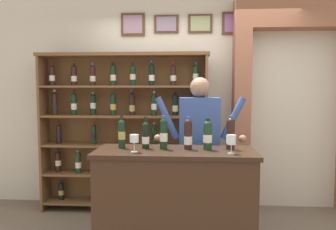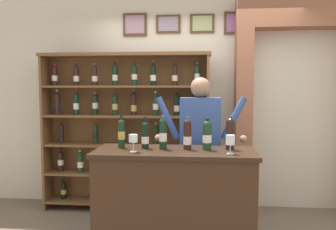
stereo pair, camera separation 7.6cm
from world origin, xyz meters
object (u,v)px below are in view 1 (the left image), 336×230
at_px(wine_shelf, 124,127).
at_px(shopkeeper, 200,137).
at_px(tasting_bottle_bianco, 188,134).
at_px(tasting_bottle_riserva, 231,133).
at_px(wine_glass_left, 134,139).
at_px(tasting_bottle_rosso, 146,135).
at_px(tasting_bottle_prosecco, 208,134).
at_px(tasting_bottle_grappa, 122,133).
at_px(tasting_counter, 175,203).
at_px(wine_glass_center, 231,140).
at_px(tasting_bottle_brunello, 164,133).

height_order(wine_shelf, shopkeeper, wine_shelf).
xyz_separation_m(tasting_bottle_bianco, tasting_bottle_riserva, (0.39, 0.03, 0.01)).
distance_m(tasting_bottle_bianco, wine_glass_left, 0.50).
bearing_deg(shopkeeper, tasting_bottle_rosso, -137.18).
relative_size(tasting_bottle_riserva, wine_glass_left, 1.96).
bearing_deg(tasting_bottle_riserva, tasting_bottle_prosecco, -168.93).
height_order(tasting_bottle_grappa, tasting_bottle_riserva, tasting_bottle_grappa).
height_order(tasting_counter, shopkeeper, shopkeeper).
bearing_deg(tasting_bottle_grappa, shopkeeper, 32.66).
distance_m(shopkeeper, wine_glass_center, 0.74).
height_order(tasting_bottle_bianco, wine_glass_left, tasting_bottle_bianco).
bearing_deg(shopkeeper, tasting_bottle_grappa, -147.34).
bearing_deg(wine_shelf, shopkeeper, -32.55).
relative_size(wine_shelf, tasting_bottle_grappa, 6.82).
distance_m(wine_shelf, tasting_bottle_prosecco, 1.50).
distance_m(wine_shelf, tasting_bottle_bianco, 1.37).
xyz_separation_m(tasting_counter, tasting_bottle_riserva, (0.51, 0.07, 0.65)).
bearing_deg(tasting_bottle_riserva, shopkeeper, 120.18).
relative_size(shopkeeper, tasting_bottle_bianco, 5.51).
relative_size(tasting_bottle_riserva, wine_glass_center, 1.87).
relative_size(tasting_bottle_prosecco, wine_glass_left, 1.84).
bearing_deg(tasting_bottle_grappa, tasting_bottle_rosso, -0.54).
bearing_deg(tasting_counter, tasting_bottle_brunello, 161.17).
bearing_deg(tasting_bottle_rosso, shopkeeper, 42.82).
xyz_separation_m(tasting_bottle_grappa, tasting_bottle_riserva, (1.02, 0.01, 0.01)).
bearing_deg(tasting_counter, shopkeeper, 66.68).
bearing_deg(tasting_bottle_riserva, wine_glass_left, -166.54).
distance_m(tasting_bottle_brunello, tasting_bottle_prosecco, 0.41).
height_order(tasting_bottle_prosecco, wine_glass_center, tasting_bottle_prosecco).
distance_m(tasting_counter, wine_glass_left, 0.72).
relative_size(tasting_bottle_rosso, tasting_bottle_prosecco, 1.03).
xyz_separation_m(tasting_bottle_rosso, wine_glass_left, (-0.07, -0.20, -0.01)).
bearing_deg(shopkeeper, tasting_counter, -113.32).
bearing_deg(wine_glass_center, wine_glass_left, 179.44).
bearing_deg(shopkeeper, tasting_bottle_bianco, -103.28).
xyz_separation_m(tasting_bottle_brunello, tasting_bottle_prosecco, (0.41, -0.00, -0.01)).
distance_m(wine_shelf, tasting_bottle_grappa, 1.09).
distance_m(tasting_bottle_brunello, wine_glass_left, 0.30).
relative_size(wine_glass_left, wine_glass_center, 0.95).
distance_m(tasting_bottle_grappa, tasting_bottle_rosso, 0.23).
height_order(tasting_bottle_rosso, wine_glass_center, tasting_bottle_rosso).
xyz_separation_m(tasting_counter, tasting_bottle_brunello, (-0.11, 0.04, 0.65)).
bearing_deg(tasting_bottle_prosecco, wine_glass_left, -165.78).
height_order(tasting_bottle_rosso, tasting_bottle_riserva, tasting_bottle_riserva).
xyz_separation_m(shopkeeper, tasting_bottle_bianco, (-0.12, -0.50, 0.10)).
xyz_separation_m(tasting_bottle_bianco, tasting_bottle_prosecco, (0.18, -0.01, 0.00)).
bearing_deg(tasting_counter, tasting_bottle_rosso, 166.76).
distance_m(tasting_bottle_grappa, tasting_bottle_brunello, 0.40).
xyz_separation_m(tasting_bottle_riserva, wine_glass_center, (-0.02, -0.22, -0.03)).
relative_size(tasting_bottle_brunello, wine_glass_left, 1.99).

